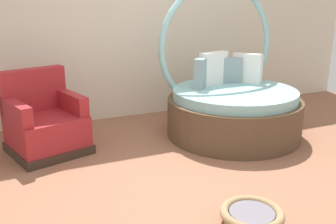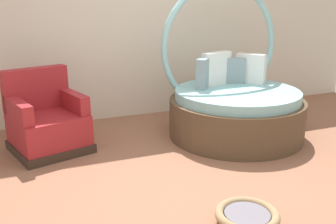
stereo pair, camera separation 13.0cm
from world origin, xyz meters
name	(u,v)px [view 1 (the left image)]	position (x,y,z in m)	size (l,w,h in m)	color
ground_plane	(199,178)	(0.00, 0.00, -0.01)	(8.00, 8.00, 0.02)	#936047
back_wall	(125,11)	(0.00, 2.34, 1.55)	(8.00, 0.12, 3.09)	silver
round_daybed	(231,104)	(0.99, 0.99, 0.41)	(1.72, 1.72, 1.96)	brown
red_armchair	(45,124)	(-1.32, 1.34, 0.33)	(0.99, 0.99, 0.94)	#38281E
pet_basket	(252,216)	(-0.01, -0.90, 0.07)	(0.51, 0.51, 0.13)	#9E7F56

